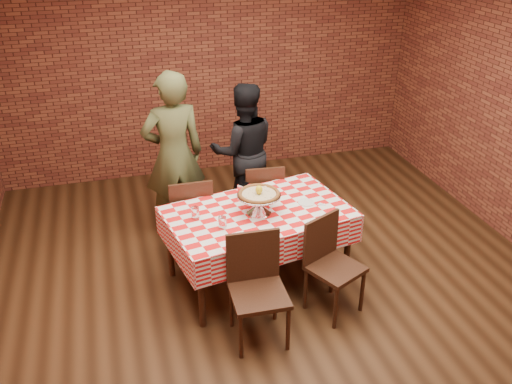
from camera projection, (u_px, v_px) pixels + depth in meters
ground at (278, 295)px, 5.28m from camera, size 6.00×6.00×0.00m
back_wall at (209, 65)px, 7.17m from camera, size 5.50×0.00×5.50m
table at (258, 246)px, 5.35m from camera, size 1.82×1.28×0.75m
tablecloth at (258, 224)px, 5.24m from camera, size 1.86×1.33×0.29m
pizza_stand at (259, 204)px, 5.11m from camera, size 0.57×0.57×0.18m
pizza at (259, 194)px, 5.07m from camera, size 0.53×0.53×0.03m
lemon at (259, 190)px, 5.05m from camera, size 0.09×0.09×0.08m
water_glass_left at (222, 223)px, 4.88m from camera, size 0.08×0.08×0.11m
water_glass_right at (195, 213)px, 5.03m from camera, size 0.08×0.08×0.11m
side_plate at (306, 203)px, 5.31m from camera, size 0.18×0.18×0.01m
sweetener_packet_a at (320, 204)px, 5.29m from camera, size 0.06×0.05×0.00m
sweetener_packet_b at (323, 205)px, 5.28m from camera, size 0.05×0.04×0.00m
condiment_caddy at (244, 190)px, 5.40m from camera, size 0.13×0.12×0.14m
chair_near_left at (259, 293)px, 4.55m from camera, size 0.47×0.47×0.94m
chair_near_right at (335, 269)px, 4.89m from camera, size 0.56×0.56×0.90m
chair_far_left at (190, 214)px, 5.73m from camera, size 0.44×0.44×0.91m
chair_far_right at (262, 198)px, 6.07m from camera, size 0.45×0.45×0.89m
diner_olive at (174, 155)px, 5.92m from camera, size 0.72×0.51×1.84m
diner_black at (244, 151)px, 6.34m from camera, size 0.82×0.66×1.59m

